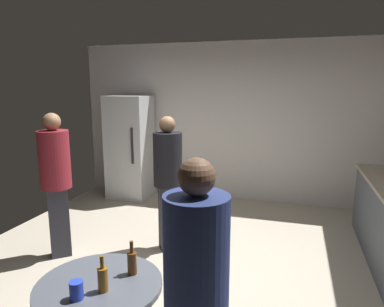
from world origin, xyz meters
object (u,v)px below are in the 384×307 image
object	(u,v)px
beer_bottle_amber	(103,278)
person_in_black_shirt	(168,173)
beer_bottle_brown	(132,262)
person_in_navy_shirt	(196,285)
foreground_table	(100,298)
refrigerator	(130,147)
plastic_cup_blue	(76,290)
person_in_maroon_shirt	(56,174)

from	to	relation	value
beer_bottle_amber	person_in_black_shirt	world-z (taller)	person_in_black_shirt
beer_bottle_amber	beer_bottle_brown	bearing A→B (deg)	70.74
beer_bottle_amber	person_in_navy_shirt	size ratio (longest dim) A/B	0.14
foreground_table	beer_bottle_brown	world-z (taller)	beer_bottle_brown
refrigerator	person_in_navy_shirt	world-z (taller)	refrigerator
person_in_navy_shirt	beer_bottle_brown	bearing A→B (deg)	-45.52
plastic_cup_blue	person_in_maroon_shirt	world-z (taller)	person_in_maroon_shirt
beer_bottle_brown	person_in_navy_shirt	bearing A→B (deg)	-32.12
plastic_cup_blue	person_in_navy_shirt	world-z (taller)	person_in_navy_shirt
foreground_table	person_in_maroon_shirt	world-z (taller)	person_in_maroon_shirt
refrigerator	person_in_black_shirt	bearing A→B (deg)	-51.87
person_in_maroon_shirt	beer_bottle_brown	bearing A→B (deg)	9.57
person_in_maroon_shirt	person_in_black_shirt	size ratio (longest dim) A/B	1.03
beer_bottle_amber	person_in_maroon_shirt	size ratio (longest dim) A/B	0.14
beer_bottle_amber	beer_bottle_brown	distance (m)	0.24
beer_bottle_amber	refrigerator	bearing A→B (deg)	114.32
plastic_cup_blue	person_in_navy_shirt	bearing A→B (deg)	0.60
plastic_cup_blue	person_in_maroon_shirt	xyz separation A→B (m)	(-1.40, 1.64, 0.19)
beer_bottle_amber	person_in_black_shirt	distance (m)	2.10
refrigerator	foreground_table	size ratio (longest dim) A/B	2.25
person_in_navy_shirt	foreground_table	bearing A→B (deg)	-27.59
person_in_maroon_shirt	person_in_navy_shirt	xyz separation A→B (m)	(2.12, -1.63, -0.03)
refrigerator	person_in_black_shirt	world-z (taller)	refrigerator
beer_bottle_amber	person_in_navy_shirt	world-z (taller)	person_in_navy_shirt
plastic_cup_blue	beer_bottle_amber	bearing A→B (deg)	46.91
person_in_maroon_shirt	person_in_black_shirt	bearing A→B (deg)	73.85
beer_bottle_brown	person_in_black_shirt	bearing A→B (deg)	103.30
plastic_cup_blue	person_in_black_shirt	xyz separation A→B (m)	(-0.25, 2.18, 0.16)
person_in_navy_shirt	plastic_cup_blue	bearing A→B (deg)	-12.80
foreground_table	person_in_black_shirt	distance (m)	2.04
beer_bottle_amber	plastic_cup_blue	xyz separation A→B (m)	(-0.11, -0.11, -0.03)
refrigerator	beer_bottle_amber	xyz separation A→B (m)	(1.72, -3.80, -0.08)
beer_bottle_brown	person_in_navy_shirt	distance (m)	0.65
refrigerator	person_in_maroon_shirt	xyz separation A→B (m)	(0.22, -2.28, 0.08)
beer_bottle_amber	person_in_black_shirt	size ratio (longest dim) A/B	0.14
person_in_maroon_shirt	person_in_navy_shirt	world-z (taller)	person_in_maroon_shirt
foreground_table	beer_bottle_amber	xyz separation A→B (m)	(0.07, -0.07, 0.19)
refrigerator	person_in_maroon_shirt	world-z (taller)	refrigerator
refrigerator	foreground_table	world-z (taller)	refrigerator
beer_bottle_brown	beer_bottle_amber	bearing A→B (deg)	-109.26
person_in_navy_shirt	refrigerator	bearing A→B (deg)	-72.54
foreground_table	person_in_black_shirt	world-z (taller)	person_in_black_shirt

